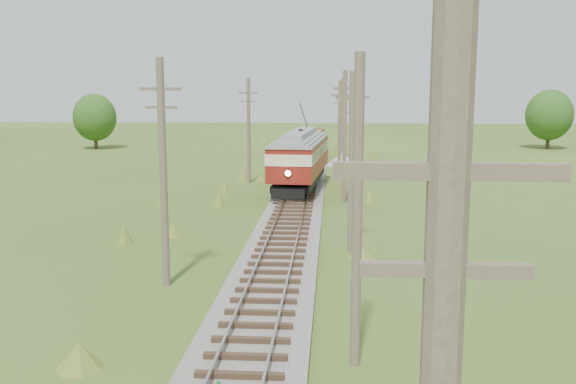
{
  "coord_description": "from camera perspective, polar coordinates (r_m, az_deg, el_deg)",
  "views": [
    {
      "loc": [
        2.4,
        -12.44,
        7.87
      ],
      "look_at": [
        0.0,
        22.0,
        2.21
      ],
      "focal_mm": 40.0,
      "sensor_mm": 36.0,
      "label": 1
    }
  ],
  "objects": [
    {
      "name": "tree_mid_b",
      "position": [
        88.9,
        22.21,
        6.35
      ],
      "size": [
        5.88,
        5.88,
        7.57
      ],
      "color": "#38281C",
      "rests_on": "ground"
    },
    {
      "name": "railbed_main",
      "position": [
        47.13,
        1.01,
        -0.06
      ],
      "size": [
        3.6,
        96.0,
        0.57
      ],
      "color": "#605B54",
      "rests_on": "ground"
    },
    {
      "name": "gravel_pile",
      "position": [
        64.96,
        4.99,
        2.87
      ],
      "size": [
        3.6,
        3.82,
        1.31
      ],
      "color": "gray",
      "rests_on": "ground"
    },
    {
      "name": "utility_pole_r_2",
      "position": [
        30.64,
        5.65,
        2.81
      ],
      "size": [
        1.6,
        0.3,
        8.6
      ],
      "color": "brown",
      "rests_on": "ground"
    },
    {
      "name": "utility_pole_r_5",
      "position": [
        69.52,
        4.84,
        6.57
      ],
      "size": [
        1.6,
        0.3,
        8.9
      ],
      "color": "brown",
      "rests_on": "ground"
    },
    {
      "name": "utility_pole_r_6",
      "position": [
        82.51,
        4.57,
        6.93
      ],
      "size": [
        1.6,
        0.3,
        8.7
      ],
      "color": "brown",
      "rests_on": "ground"
    },
    {
      "name": "utility_pole_r_4",
      "position": [
        56.55,
        4.61,
        5.69
      ],
      "size": [
        1.6,
        0.3,
        8.4
      ],
      "color": "brown",
      "rests_on": "ground"
    },
    {
      "name": "streetcar",
      "position": [
        48.29,
        1.12,
        3.3
      ],
      "size": [
        4.1,
        13.58,
        6.16
      ],
      "rotation": [
        0.0,
        0.0,
        -0.07
      ],
      "color": "black",
      "rests_on": "ground"
    },
    {
      "name": "utility_pole_r_1",
      "position": [
        17.79,
        6.17,
        -1.99
      ],
      "size": [
        0.3,
        0.3,
        8.8
      ],
      "color": "brown",
      "rests_on": "ground"
    },
    {
      "name": "utility_pole_l_a",
      "position": [
        25.52,
        -11.04,
        1.84
      ],
      "size": [
        1.6,
        0.3,
        9.0
      ],
      "color": "brown",
      "rests_on": "ground"
    },
    {
      "name": "gondola",
      "position": [
        72.01,
        2.07,
        4.58
      ],
      "size": [
        2.84,
        7.71,
        2.52
      ],
      "rotation": [
        0.0,
        0.0,
        -0.05
      ],
      "color": "black",
      "rests_on": "ground"
    },
    {
      "name": "tree_mid_a",
      "position": [
        86.07,
        -16.81,
        6.36
      ],
      "size": [
        5.46,
        5.46,
        7.03
      ],
      "color": "#38281C",
      "rests_on": "ground"
    },
    {
      "name": "utility_pole_l_b",
      "position": [
        53.0,
        -3.52,
        5.57
      ],
      "size": [
        1.6,
        0.3,
        8.6
      ],
      "color": "brown",
      "rests_on": "ground"
    },
    {
      "name": "utility_pole_r_3",
      "position": [
        43.56,
        5.05,
        5.01
      ],
      "size": [
        1.6,
        0.3,
        9.0
      ],
      "color": "brown",
      "rests_on": "ground"
    }
  ]
}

